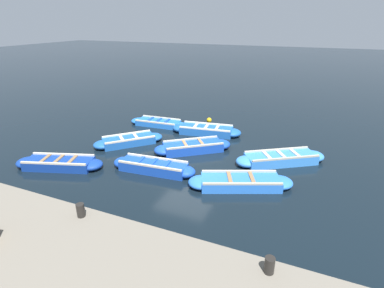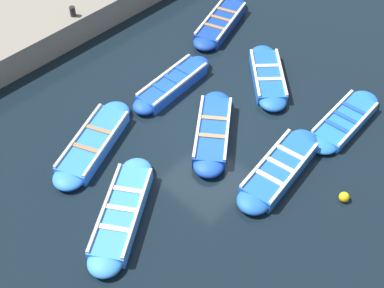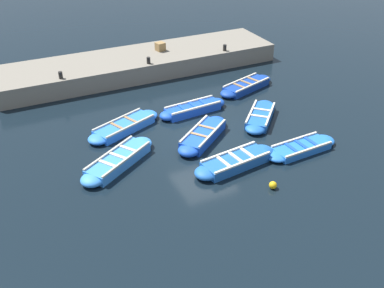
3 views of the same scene
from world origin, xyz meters
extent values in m
plane|color=black|center=(0.00, 0.00, 0.00)|extent=(120.00, 120.00, 0.00)
cube|color=navy|center=(3.29, -4.12, 0.18)|extent=(1.71, 2.80, 0.36)
ellipsoid|color=navy|center=(3.71, -5.38, 0.18)|extent=(1.09, 1.11, 0.36)
ellipsoid|color=navy|center=(2.88, -2.87, 0.18)|extent=(1.09, 1.11, 0.36)
cube|color=beige|center=(3.70, -3.99, 0.39)|extent=(0.88, 2.49, 0.07)
cube|color=beige|center=(2.89, -4.26, 0.39)|extent=(0.88, 2.49, 0.07)
cube|color=olive|center=(3.47, -4.66, 0.38)|extent=(0.82, 0.39, 0.04)
cube|color=olive|center=(3.29, -4.12, 0.38)|extent=(0.82, 0.39, 0.04)
cube|color=olive|center=(3.12, -3.59, 0.38)|extent=(0.82, 0.39, 0.04)
cube|color=#1E59AD|center=(0.14, -2.95, 0.17)|extent=(2.38, 2.33, 0.35)
ellipsoid|color=#1E59AD|center=(1.01, -3.77, 0.17)|extent=(1.25, 1.25, 0.35)
ellipsoid|color=#1E59AD|center=(-0.72, -2.13, 0.17)|extent=(1.25, 1.25, 0.35)
cube|color=beige|center=(0.44, -2.64, 0.38)|extent=(1.75, 1.67, 0.07)
cube|color=beige|center=(-0.15, -3.26, 0.38)|extent=(1.75, 1.67, 0.07)
cube|color=beige|center=(0.39, -3.18, 0.37)|extent=(0.68, 0.70, 0.04)
cube|color=beige|center=(-0.10, -2.72, 0.37)|extent=(0.68, 0.70, 0.04)
cube|color=#1947B7|center=(2.11, -0.49, 0.19)|extent=(1.02, 2.70, 0.38)
ellipsoid|color=#1947B7|center=(2.23, -1.81, 0.19)|extent=(0.80, 0.82, 0.38)
ellipsoid|color=#1947B7|center=(2.00, 0.82, 0.19)|extent=(0.80, 0.82, 0.38)
cube|color=beige|center=(2.47, -0.46, 0.42)|extent=(0.30, 2.59, 0.07)
cube|color=beige|center=(1.75, -0.52, 0.42)|extent=(0.30, 2.59, 0.07)
cube|color=#1947B7|center=(2.16, -1.05, 0.40)|extent=(0.71, 0.20, 0.04)
cube|color=#1947B7|center=(2.11, -0.49, 0.40)|extent=(0.71, 0.20, 0.04)
cube|color=#1947B7|center=(2.07, 0.07, 0.40)|extent=(0.71, 0.20, 0.04)
cube|color=#1947B7|center=(-0.28, 0.18, 0.20)|extent=(2.34, 2.65, 0.39)
ellipsoid|color=#1947B7|center=(0.52, -0.86, 0.20)|extent=(1.24, 1.24, 0.39)
ellipsoid|color=#1947B7|center=(-1.07, 1.21, 0.20)|extent=(1.24, 1.24, 0.39)
cube|color=#B2AD9E|center=(0.06, 0.44, 0.43)|extent=(1.62, 2.08, 0.07)
cube|color=#B2AD9E|center=(-0.62, -0.09, 0.43)|extent=(1.62, 2.08, 0.07)
cube|color=olive|center=(-0.05, -0.12, 0.41)|extent=(0.74, 0.62, 0.04)
cube|color=olive|center=(-0.50, 0.47, 0.41)|extent=(0.74, 0.62, 0.04)
cube|color=blue|center=(1.93, 2.92, 0.17)|extent=(1.98, 2.93, 0.34)
ellipsoid|color=blue|center=(2.46, 1.65, 0.17)|extent=(1.20, 1.22, 0.34)
ellipsoid|color=blue|center=(1.39, 4.19, 0.17)|extent=(1.20, 1.22, 0.34)
cube|color=#B2AD9E|center=(2.35, 3.10, 0.38)|extent=(1.12, 2.53, 0.07)
cube|color=#B2AD9E|center=(1.51, 2.74, 0.38)|extent=(1.12, 2.53, 0.07)
cube|color=olive|center=(2.08, 2.56, 0.36)|extent=(0.86, 0.47, 0.04)
cube|color=olive|center=(1.77, 3.28, 0.36)|extent=(0.86, 0.47, 0.04)
cube|color=#1E59AD|center=(-2.59, -0.04, 0.19)|extent=(1.32, 2.77, 0.38)
ellipsoid|color=#1E59AD|center=(-2.42, -1.36, 0.19)|extent=(1.02, 1.04, 0.38)
ellipsoid|color=#1E59AD|center=(-2.77, 1.28, 0.19)|extent=(1.02, 1.04, 0.38)
cube|color=silver|center=(-2.15, 0.02, 0.42)|extent=(0.42, 2.60, 0.07)
cube|color=silver|center=(-3.04, -0.10, 0.42)|extent=(0.42, 2.60, 0.07)
cube|color=beige|center=(-2.52, -0.60, 0.40)|extent=(0.88, 0.25, 0.04)
cube|color=beige|center=(-2.59, -0.04, 0.40)|extent=(0.88, 0.25, 0.04)
cube|color=beige|center=(-2.67, 0.52, 0.40)|extent=(0.88, 0.25, 0.04)
cube|color=blue|center=(-2.81, -2.99, 0.14)|extent=(1.10, 2.45, 0.28)
ellipsoid|color=blue|center=(-2.74, -4.19, 0.14)|extent=(0.93, 0.96, 0.28)
ellipsoid|color=blue|center=(-2.88, -1.79, 0.14)|extent=(0.93, 0.96, 0.28)
cube|color=beige|center=(-2.37, -2.96, 0.32)|extent=(0.22, 2.35, 0.07)
cube|color=beige|center=(-3.25, -3.01, 0.32)|extent=(0.22, 2.35, 0.07)
cube|color=#1947B7|center=(-2.78, -3.50, 0.30)|extent=(0.85, 0.19, 0.04)
cube|color=#1947B7|center=(-2.81, -2.99, 0.30)|extent=(0.85, 0.19, 0.04)
cube|color=#1947B7|center=(-2.84, -2.48, 0.30)|extent=(0.85, 0.19, 0.04)
cube|color=#3884E0|center=(-0.57, 3.98, 0.19)|extent=(2.38, 2.95, 0.38)
ellipsoid|color=#3884E0|center=(0.22, 2.76, 0.19)|extent=(1.23, 1.24, 0.38)
ellipsoid|color=#3884E0|center=(-1.36, 5.19, 0.19)|extent=(1.23, 1.24, 0.38)
cube|color=#B2AD9E|center=(-0.20, 4.21, 0.42)|extent=(1.62, 2.42, 0.07)
cube|color=#B2AD9E|center=(-0.94, 3.74, 0.42)|extent=(1.62, 2.42, 0.07)
cube|color=beige|center=(-0.23, 3.46, 0.40)|extent=(0.78, 0.58, 0.04)
cube|color=beige|center=(-0.57, 3.98, 0.40)|extent=(0.78, 0.58, 0.04)
cube|color=beige|center=(-0.91, 4.49, 0.40)|extent=(0.78, 0.58, 0.04)
cube|color=slate|center=(7.93, 0.00, 0.49)|extent=(3.58, 15.49, 0.98)
cylinder|color=black|center=(6.49, 0.00, 1.15)|extent=(0.20, 0.20, 0.35)
sphere|color=#EAB214|center=(-4.41, -0.54, 0.14)|extent=(0.28, 0.28, 0.28)
camera|label=1|loc=(11.12, 4.93, 5.50)|focal=28.00mm
camera|label=2|loc=(-7.49, 8.48, 11.62)|focal=50.00mm
camera|label=3|loc=(-14.77, 7.62, 9.75)|focal=42.00mm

